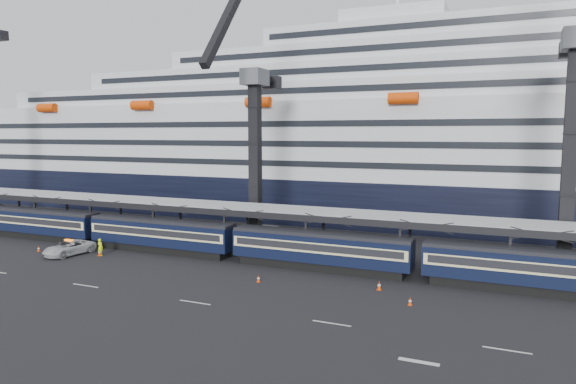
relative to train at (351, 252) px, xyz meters
The scene contains 14 objects.
ground 11.25m from the train, 65.06° to the right, with size 260.00×260.00×0.00m, color black.
lane_markings 20.02m from the train, 49.95° to the right, with size 111.00×4.27×0.02m.
train is the anchor object (origin of this frame).
canopy 6.85m from the train, 40.71° to the left, with size 130.00×6.25×5.53m.
cruise_ship 37.56m from the train, 84.34° to the left, with size 214.09×28.84×34.00m.
crane_dark_near 20.10m from the train, 150.76° to the left, with size 4.50×17.75×35.08m.
crane_dark_mid 23.83m from the train, 21.11° to the left, with size 4.50×18.24×39.64m.
pickup_truck 32.78m from the train, behind, with size 2.76×5.98×1.66m, color #B6B9BE.
worker 29.06m from the train, behind, with size 0.73×0.48×2.00m, color #DCFF0D.
traffic_cone_a 29.12m from the train, behind, with size 0.40×0.40×0.80m.
traffic_cone_b 37.51m from the train, behind, with size 0.34×0.34×0.69m.
traffic_cone_c 9.90m from the train, 137.22° to the right, with size 0.35×0.35×0.71m.
traffic_cone_d 6.23m from the train, 48.42° to the right, with size 0.41×0.41×0.82m.
traffic_cone_e 10.65m from the train, 46.12° to the right, with size 0.34×0.34×0.69m.
Camera 1 is at (9.57, -39.01, 14.03)m, focal length 32.00 mm.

